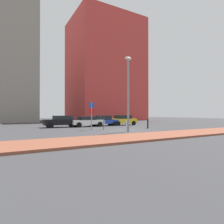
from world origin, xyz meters
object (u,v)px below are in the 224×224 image
(street_lamp, at_px, (128,88))
(traffic_bollard_mid, at_px, (148,124))
(parked_car_blue, at_px, (104,121))
(traffic_bollard_near, at_px, (126,125))
(parked_car_white, at_px, (87,121))
(parked_car_black, at_px, (62,121))
(parked_car_yellow, at_px, (123,120))
(parking_meter, at_px, (103,121))
(parking_sign_post, at_px, (92,113))

(street_lamp, xyz_separation_m, traffic_bollard_mid, (4.34, 2.29, -3.64))
(parked_car_blue, xyz_separation_m, traffic_bollard_near, (-0.45, -6.45, -0.25))
(parked_car_white, distance_m, street_lamp, 9.32)
(parked_car_black, height_order, street_lamp, street_lamp)
(traffic_bollard_near, height_order, traffic_bollard_mid, traffic_bollard_mid)
(parked_car_yellow, bearing_deg, traffic_bollard_mid, -98.03)
(parked_car_blue, height_order, parking_meter, parking_meter)
(parked_car_white, bearing_deg, parking_sign_post, -106.96)
(parked_car_blue, distance_m, parking_meter, 6.94)
(parked_car_black, bearing_deg, parking_sign_post, -71.70)
(street_lamp, bearing_deg, parked_car_yellow, 59.67)
(parked_car_black, relative_size, parked_car_yellow, 1.07)
(parked_car_blue, relative_size, street_lamp, 0.57)
(traffic_bollard_near, bearing_deg, traffic_bollard_mid, -7.34)
(parked_car_blue, bearing_deg, parking_meter, -117.22)
(parked_car_black, distance_m, street_lamp, 10.51)
(parked_car_yellow, bearing_deg, traffic_bollard_near, -120.02)
(parking_sign_post, distance_m, traffic_bollard_near, 4.11)
(parking_sign_post, distance_m, traffic_bollard_mid, 6.76)
(parked_car_white, xyz_separation_m, parking_sign_post, (-1.48, -4.84, 1.12))
(parked_car_black, bearing_deg, traffic_bollard_mid, -39.83)
(parking_meter, distance_m, traffic_bollard_near, 2.78)
(street_lamp, relative_size, traffic_bollard_mid, 6.59)
(parked_car_blue, xyz_separation_m, traffic_bollard_mid, (2.31, -6.81, -0.20))
(parked_car_white, bearing_deg, traffic_bollard_near, -69.60)
(parked_car_black, relative_size, parking_meter, 2.84)
(traffic_bollard_near, bearing_deg, parked_car_blue, 86.05)
(parked_car_white, xyz_separation_m, traffic_bollard_mid, (4.98, -6.35, -0.18))
(parked_car_black, xyz_separation_m, parked_car_yellow, (9.19, -0.09, 0.01))
(parking_sign_post, bearing_deg, parked_car_black, 108.30)
(parked_car_yellow, distance_m, parking_meter, 8.89)
(parked_car_white, height_order, parked_car_blue, parked_car_blue)
(parked_car_white, height_order, traffic_bollard_near, parked_car_white)
(traffic_bollard_near, bearing_deg, parking_meter, 173.98)
(parked_car_black, distance_m, traffic_bollard_near, 8.51)
(parked_car_yellow, relative_size, parking_meter, 2.65)
(parked_car_black, distance_m, traffic_bollard_mid, 10.72)
(parked_car_yellow, bearing_deg, street_lamp, -120.33)
(parked_car_yellow, distance_m, street_lamp, 11.03)
(parked_car_black, relative_size, parking_sign_post, 1.47)
(parked_car_yellow, height_order, parking_sign_post, parking_sign_post)
(parked_car_white, distance_m, parked_car_yellow, 5.95)
(parked_car_yellow, bearing_deg, parked_car_black, 179.42)
(parking_sign_post, relative_size, street_lamp, 0.41)
(parked_car_black, height_order, parking_sign_post, parking_sign_post)
(traffic_bollard_near, xyz_separation_m, traffic_bollard_mid, (2.75, -0.35, 0.05))
(parked_car_black, bearing_deg, parking_meter, -66.13)
(parked_car_white, distance_m, parked_car_blue, 2.71)
(parked_car_white, height_order, parking_meter, parking_meter)
(parked_car_black, bearing_deg, parked_car_blue, -0.56)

